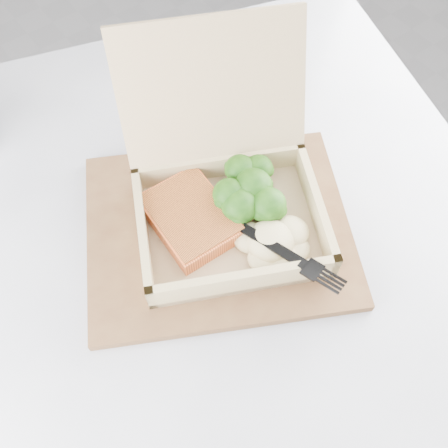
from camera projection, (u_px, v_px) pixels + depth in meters
floor at (228, 340)px, 1.34m from camera, size 4.00×4.00×0.00m
cafe_table at (203, 293)px, 0.82m from camera, size 1.05×1.05×0.74m
serving_tray at (218, 229)px, 0.65m from camera, size 0.43×0.40×0.01m
takeout_container at (225, 181)px, 0.62m from camera, size 0.32×0.33×0.20m
salmon_fillet at (191, 218)px, 0.63m from camera, size 0.10×0.12×0.02m
broccoli_pile at (253, 191)px, 0.64m from camera, size 0.11×0.11×0.04m
mashed_potatoes at (270, 241)px, 0.61m from camera, size 0.10×0.08×0.03m
plastic_fork at (248, 230)px, 0.60m from camera, size 0.06×0.17×0.02m
receipt at (176, 136)px, 0.74m from camera, size 0.13×0.13×0.00m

